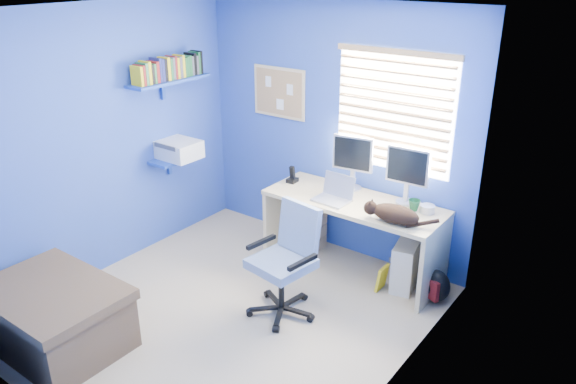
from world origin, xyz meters
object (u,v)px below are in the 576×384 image
Objects in this scene: desk at (352,236)px; laptop at (332,190)px; cat at (396,214)px; office_chair at (285,274)px; tower_pc at (406,264)px.

laptop is at bearing -140.04° from desk.
office_chair is (-0.62, -0.74, -0.46)m from cat.
cat is 0.64m from tower_pc.
desk is 0.94m from office_chair.
laptop is 0.97m from tower_pc.
laptop is 0.73× the size of tower_pc.
laptop reaches higher than desk.
cat is 0.95× the size of tower_pc.
desk is 3.80× the size of tower_pc.
tower_pc is at bearing 56.50° from office_chair.
desk is at bearing 150.08° from cat.
tower_pc is (0.03, 0.25, -0.59)m from cat.
office_chair reaches higher than cat.
laptop is (-0.16, -0.14, 0.48)m from desk.
desk is at bearing 174.27° from tower_pc.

